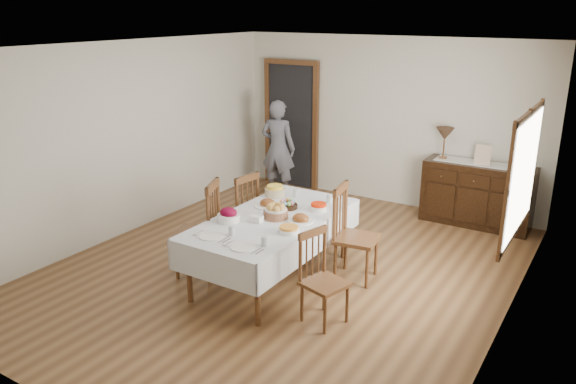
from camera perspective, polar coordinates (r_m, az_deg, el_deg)
The scene contains 26 objects.
ground at distance 6.81m, azimuth -0.45°, elevation -7.84°, with size 6.00×6.00×0.00m, color brown.
room_shell at distance 6.69m, azimuth 0.40°, elevation 6.57°, with size 5.02×6.02×2.65m.
dining_table at distance 6.33m, azimuth -1.58°, elevation -3.36°, with size 1.13×2.20×0.75m.
chair_left_near at distance 6.57m, azimuth -8.80°, elevation -3.64°, with size 0.62×0.62×1.13m.
chair_left_far at distance 7.13m, azimuth -4.93°, elevation -2.06°, with size 0.49×0.49×1.05m.
chair_right_near at distance 5.59m, azimuth 3.41°, elevation -8.60°, with size 0.48×0.48×0.94m.
chair_right_far at distance 6.43m, azimuth 6.53°, elevation -4.11°, with size 0.52×0.52×1.11m.
sideboard at distance 8.46m, azimuth 18.65°, elevation -0.22°, with size 1.51×0.55×0.90m.
person at distance 9.20m, azimuth -1.02°, elevation 4.77°, with size 0.53×0.34×1.70m, color slate.
bread_basket at distance 6.26m, azimuth -1.26°, elevation -2.02°, with size 0.28×0.28×0.17m.
egg_basket at distance 6.58m, azimuth -0.08°, elevation -1.32°, with size 0.24×0.24×0.10m.
ham_platter_a at distance 6.64m, azimuth -2.10°, elevation -1.24°, with size 0.32×0.32×0.11m.
ham_platter_b at distance 6.17m, azimuth 1.30°, elevation -2.77°, with size 0.28×0.28×0.11m.
beet_bowl at distance 6.20m, azimuth -6.06°, elevation -2.40°, with size 0.25×0.25×0.16m.
carrot_bowl at distance 6.51m, azimuth 3.12°, elevation -1.53°, with size 0.20×0.20×0.09m.
pineapple_bowl at distance 7.00m, azimuth -1.34°, elevation 0.10°, with size 0.26×0.26×0.13m.
casserole_dish at distance 5.87m, azimuth 0.09°, elevation -3.83°, with size 0.22×0.22×0.07m.
butter_dish at distance 6.17m, azimuth -3.23°, elevation -2.73°, with size 0.14×0.09×0.07m.
setting_left at distance 5.83m, azimuth -7.15°, elevation -4.28°, with size 0.42×0.31×0.10m.
setting_right at distance 5.55m, azimuth -3.91°, elevation -5.38°, with size 0.42×0.31×0.10m.
glass_far_a at distance 6.97m, azimuth 0.82°, elevation -0.08°, with size 0.07×0.07×0.10m.
glass_far_b at distance 6.77m, azimuth 4.23°, elevation -0.68°, with size 0.07×0.07×0.10m.
runner at distance 8.36m, azimuth 19.14°, elevation 2.76°, with size 1.30×0.35×0.01m.
table_lamp at distance 8.39m, azimuth 15.65°, elevation 5.63°, with size 0.26×0.26×0.46m.
picture_frame at distance 8.27m, azimuth 19.21°, elevation 3.56°, with size 0.22×0.08×0.28m.
deco_bowl at distance 8.22m, azimuth 22.31°, elevation 2.33°, with size 0.20×0.20×0.06m.
Camera 1 is at (3.27, -5.17, 2.99)m, focal length 35.00 mm.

